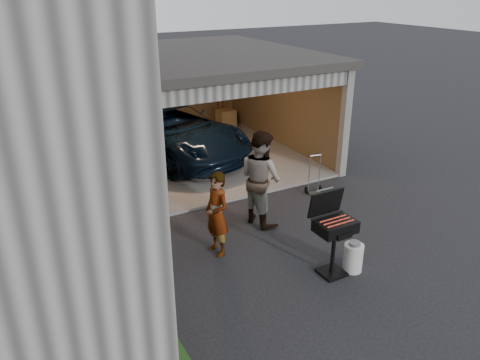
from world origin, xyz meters
The scene contains 9 objects.
ground centered at (0.00, 0.00, 0.00)m, with size 80.00×80.00×0.00m, color black.
garage centered at (0.76, 6.79, 1.87)m, with size 6.80×6.30×2.90m.
minivan centered at (0.56, 6.90, 0.71)m, with size 2.36×5.12×1.42m, color black.
woman centered at (-0.50, 1.74, 0.79)m, with size 0.57×0.38×1.57m, color #A3ADCD.
man centered at (0.80, 2.40, 0.98)m, with size 0.95×0.74×1.95m, color #48331C.
bbq_grill centered at (0.90, 0.24, 0.86)m, with size 0.65×0.57×1.45m.
propane_tank centered at (1.28, 0.12, 0.25)m, with size 0.33×0.33×0.50m, color silver.
plywood_panel centered at (-2.37, 0.37, 0.45)m, with size 0.04×0.81×0.91m, color brown.
hand_truck centered at (2.64, 3.00, 0.18)m, with size 0.41×0.35×0.95m.
Camera 1 is at (-3.69, -4.93, 4.60)m, focal length 35.00 mm.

